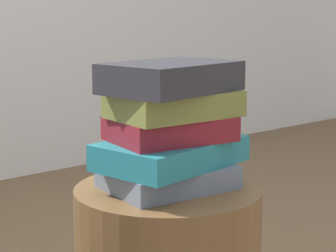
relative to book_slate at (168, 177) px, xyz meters
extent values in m
cube|color=slate|center=(0.00, 0.00, 0.00)|extent=(0.27, 0.22, 0.05)
cube|color=#1E727F|center=(0.01, 0.00, 0.05)|extent=(0.32, 0.23, 0.05)
cube|color=maroon|center=(0.01, 0.00, 0.10)|extent=(0.26, 0.21, 0.05)
cube|color=olive|center=(0.01, -0.01, 0.15)|extent=(0.26, 0.18, 0.05)
cube|color=#28282D|center=(0.00, -0.01, 0.21)|extent=(0.29, 0.21, 0.06)
camera|label=1|loc=(-0.83, -0.97, 0.34)|focal=67.55mm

